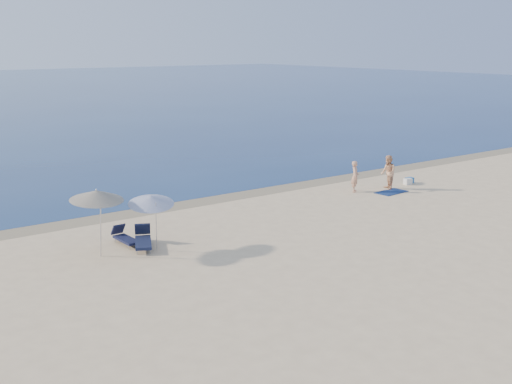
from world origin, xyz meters
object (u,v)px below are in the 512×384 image
at_px(person_left, 355,176).
at_px(umbrella_near, 151,200).
at_px(blue_cooler, 409,180).
at_px(person_right, 388,173).

relative_size(person_left, umbrella_near, 0.71).
distance_m(person_left, umbrella_near, 13.00).
bearing_deg(person_left, umbrella_near, 143.96).
distance_m(person_left, blue_cooler, 3.95).
height_order(person_left, person_right, person_right).
bearing_deg(blue_cooler, person_right, -168.67).
distance_m(person_left, person_right, 1.89).
relative_size(blue_cooler, umbrella_near, 0.19).
xyz_separation_m(person_left, person_right, (1.78, -0.61, 0.09)).
height_order(person_right, blue_cooler, person_right).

